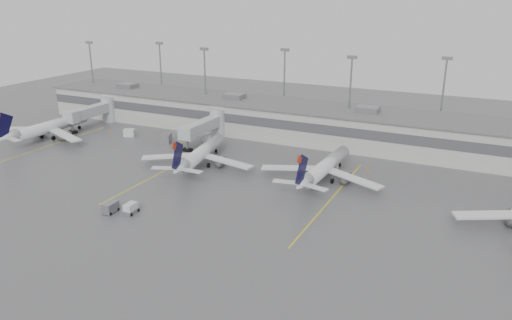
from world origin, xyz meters
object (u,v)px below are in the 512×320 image
at_px(jet_mid_right, 324,167).
at_px(baggage_tug, 131,209).
at_px(jet_far_left, 48,127).
at_px(jet_mid_left, 200,153).

distance_m(jet_mid_right, baggage_tug, 36.80).
bearing_deg(jet_mid_right, baggage_tug, -128.19).
bearing_deg(jet_far_left, baggage_tug, -28.89).
bearing_deg(baggage_tug, jet_mid_left, 92.30).
bearing_deg(jet_far_left, jet_mid_right, 1.81).
height_order(jet_far_left, baggage_tug, jet_far_left).
bearing_deg(jet_mid_right, jet_far_left, -176.18).
distance_m(jet_mid_left, baggage_tug, 25.20).
xyz_separation_m(jet_mid_left, jet_mid_right, (25.92, 2.94, 0.01)).
xyz_separation_m(jet_mid_right, baggage_tug, (-23.83, -27.97, -2.08)).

